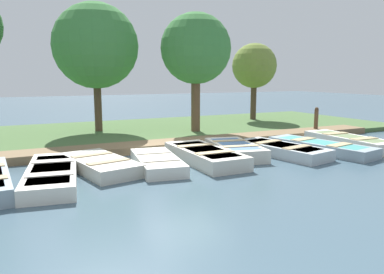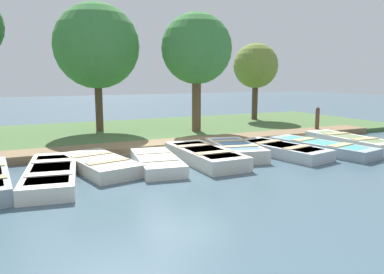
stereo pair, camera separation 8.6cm
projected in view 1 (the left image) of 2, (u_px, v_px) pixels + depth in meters
name	position (u px, v px, depth m)	size (l,w,h in m)	color
ground_plane	(186.00, 156.00, 11.67)	(80.00, 80.00, 0.00)	#425B6B
shore_bank	(136.00, 132.00, 16.09)	(8.00, 24.00, 0.19)	#476638
dock_walkway	(168.00, 145.00, 12.95)	(1.17, 18.16, 0.25)	brown
rowboat_1	(52.00, 174.00, 8.86)	(3.69, 1.65, 0.36)	silver
rowboat_2	(100.00, 164.00, 9.83)	(2.93, 1.72, 0.36)	beige
rowboat_3	(157.00, 162.00, 10.16)	(2.80, 1.45, 0.34)	silver
rowboat_4	(205.00, 155.00, 10.85)	(3.17, 1.23, 0.41)	beige
rowboat_5	(235.00, 149.00, 11.68)	(2.79, 1.68, 0.42)	beige
rowboat_6	(282.00, 150.00, 11.80)	(3.23, 1.72, 0.37)	#B2BCC1
rowboat_7	(321.00, 147.00, 12.30)	(3.69, 1.74, 0.36)	#8C9EA8
rowboat_8	(349.00, 141.00, 13.11)	(3.36, 1.18, 0.42)	silver
mooring_post_far	(316.00, 121.00, 15.97)	(0.17, 0.17, 1.18)	brown
park_tree_left	(96.00, 46.00, 15.28)	(3.49, 3.49, 5.44)	#4C3828
park_tree_center	(196.00, 49.00, 15.24)	(2.89, 2.89, 5.03)	brown
park_tree_right	(254.00, 66.00, 19.70)	(2.34, 2.34, 4.20)	#4C3828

